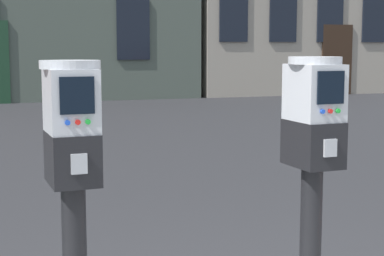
% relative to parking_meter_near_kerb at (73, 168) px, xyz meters
% --- Properties ---
extents(parking_meter_near_kerb, '(0.23, 0.26, 1.25)m').
position_rel_parking_meter_near_kerb_xyz_m(parking_meter_near_kerb, '(0.00, 0.00, 0.00)').
color(parking_meter_near_kerb, black).
rests_on(parking_meter_near_kerb, sidewalk_slab).
extents(parking_meter_twin_adjacent, '(0.23, 0.26, 1.26)m').
position_rel_parking_meter_near_kerb_xyz_m(parking_meter_twin_adjacent, '(0.98, 0.00, 0.01)').
color(parking_meter_twin_adjacent, black).
rests_on(parking_meter_twin_adjacent, sidewalk_slab).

